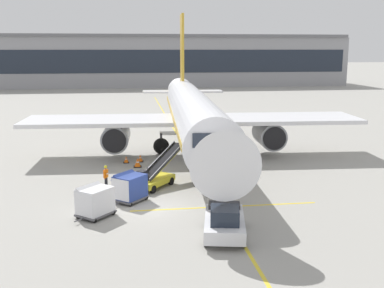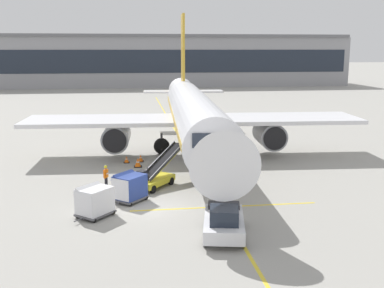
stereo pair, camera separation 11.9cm
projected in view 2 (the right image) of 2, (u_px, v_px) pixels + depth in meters
The scene contains 15 objects.
ground_plane at pixel (153, 208), 29.70m from camera, with size 600.00×600.00×0.00m, color #9E9B93.
parked_airplane at pixel (193, 115), 43.60m from camera, with size 31.20×41.31×14.05m.
belt_loader at pixel (156, 175), 34.23m from camera, with size 4.28×5.04×2.79m.
baggage_cart_lead at pixel (129, 187), 30.87m from camera, with size 2.52×2.59×1.91m.
baggage_cart_second at pixel (94, 200), 28.06m from camera, with size 2.52×2.59×1.91m.
pushback_tug at pixel (224, 222), 25.11m from camera, with size 2.91×4.72×1.83m.
ground_crew_by_loader at pixel (129, 184), 31.52m from camera, with size 0.57×0.27×1.74m.
ground_crew_by_carts at pixel (137, 186), 31.00m from camera, with size 0.37×0.53×1.74m.
ground_crew_marshaller at pixel (106, 175), 33.58m from camera, with size 0.35×0.54×1.74m.
safety_cone_engine_keepout at pixel (138, 163), 39.97m from camera, with size 0.68×0.68×0.76m.
safety_cone_wingtip at pixel (127, 160), 41.44m from camera, with size 0.52×0.52×0.60m.
safety_cone_nose_mark at pixel (141, 158), 41.85m from camera, with size 0.55×0.55×0.63m.
apron_guidance_line_lead_in at pixel (191, 157), 43.65m from camera, with size 0.20×110.00×0.01m.
apron_guidance_line_stop_bar at pixel (225, 207), 29.95m from camera, with size 12.00×0.20×0.01m.
terminal_building at pixel (158, 60), 127.99m from camera, with size 100.89×19.65×13.48m.
Camera 2 is at (-1.37, -28.37, 9.91)m, focal length 43.97 mm.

